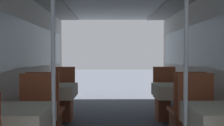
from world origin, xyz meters
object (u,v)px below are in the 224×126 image
object	(u,v)px
dining_table_left_0	(14,122)
chair_left_near_1	(46,121)
dining_table_right_1	(174,92)
support_pole_right_0	(186,71)
dining_table_left_1	(55,93)
support_pole_left_0	(53,71)
chair_right_near_1	(186,120)
chair_right_far_1	(166,104)
chair_left_far_1	(62,104)

from	to	relation	value
dining_table_left_0	chair_left_near_1	bearing A→B (deg)	90.00
chair_left_near_1	dining_table_right_1	xyz separation A→B (m)	(1.97, 0.61, 0.31)
chair_left_near_1	support_pole_right_0	world-z (taller)	support_pole_right_0
dining_table_left_1	dining_table_right_1	bearing A→B (deg)	0.00
support_pole_left_0	support_pole_right_0	xyz separation A→B (m)	(1.23, 0.00, 0.00)
dining_table_left_1	chair_right_near_1	world-z (taller)	chair_right_near_1
dining_table_right_1	chair_right_near_1	bearing A→B (deg)	-90.00
chair_right_near_1	chair_right_far_1	bearing A→B (deg)	90.00
dining_table_left_1	chair_left_far_1	size ratio (longest dim) A/B	0.74
support_pole_left_0	chair_left_near_1	xyz separation A→B (m)	(-0.37, 1.19, -0.77)
chair_left_far_1	chair_right_far_1	bearing A→B (deg)	-180.00
support_pole_left_0	chair_left_far_1	xyz separation A→B (m)	(-0.37, 2.41, -0.77)
dining_table_right_1	chair_right_far_1	distance (m)	0.68
support_pole_right_0	chair_right_near_1	bearing A→B (deg)	72.66
support_pole_left_0	chair_right_far_1	distance (m)	2.99
chair_right_far_1	dining_table_left_0	bearing A→B (deg)	50.67
dining_table_right_1	chair_right_near_1	size ratio (longest dim) A/B	0.74
dining_table_left_1	chair_left_near_1	distance (m)	0.68
chair_left_near_1	chair_left_far_1	bearing A→B (deg)	90.00
dining_table_left_0	dining_table_left_1	world-z (taller)	same
chair_left_far_1	support_pole_right_0	distance (m)	2.99
dining_table_left_0	chair_right_near_1	xyz separation A→B (m)	(1.97, 1.19, -0.31)
dining_table_left_0	chair_left_far_1	bearing A→B (deg)	90.00
dining_table_left_1	dining_table_left_0	bearing A→B (deg)	-90.00
dining_table_right_1	chair_right_near_1	world-z (taller)	chair_right_near_1
dining_table_left_0	chair_left_far_1	size ratio (longest dim) A/B	0.74
chair_left_near_1	chair_right_near_1	xyz separation A→B (m)	(1.97, 0.00, 0.00)
support_pole_right_0	chair_right_near_1	xyz separation A→B (m)	(0.37, 1.19, -0.77)
chair_left_far_1	support_pole_left_0	bearing A→B (deg)	98.77
support_pole_left_0	chair_right_far_1	size ratio (longest dim) A/B	2.15
support_pole_right_0	chair_right_near_1	world-z (taller)	support_pole_right_0
chair_left_far_1	dining_table_right_1	size ratio (longest dim) A/B	1.36
support_pole_right_0	chair_right_far_1	world-z (taller)	support_pole_right_0
chair_left_near_1	dining_table_right_1	distance (m)	2.09
support_pole_right_0	chair_left_far_1	bearing A→B (deg)	123.63
dining_table_left_0	support_pole_right_0	xyz separation A→B (m)	(1.60, 0.00, 0.47)
chair_right_far_1	chair_right_near_1	bearing A→B (deg)	90.00
dining_table_left_0	chair_left_far_1	distance (m)	2.43
dining_table_left_0	chair_left_far_1	xyz separation A→B (m)	(-0.00, 2.41, -0.31)
support_pole_right_0	dining_table_left_1	bearing A→B (deg)	131.69
dining_table_left_0	chair_right_far_1	bearing A→B (deg)	50.67
dining_table_left_0	chair_right_near_1	size ratio (longest dim) A/B	0.74
support_pole_left_0	chair_left_far_1	distance (m)	2.56
chair_left_near_1	chair_left_far_1	distance (m)	1.22
support_pole_left_0	chair_right_near_1	xyz separation A→B (m)	(1.60, 1.19, -0.77)
dining_table_left_0	support_pole_left_0	xyz separation A→B (m)	(0.37, 0.00, 0.47)
chair_left_far_1	dining_table_right_1	bearing A→B (deg)	162.84
dining_table_left_0	support_pole_right_0	size ratio (longest dim) A/B	0.34
chair_left_near_1	support_pole_right_0	xyz separation A→B (m)	(1.60, -1.19, 0.77)
chair_right_far_1	dining_table_left_1	bearing A→B (deg)	17.16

